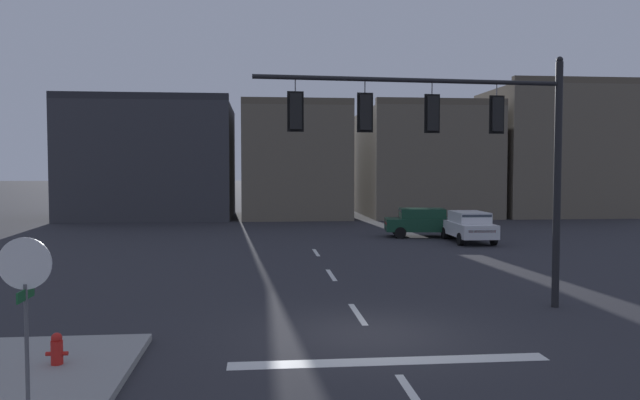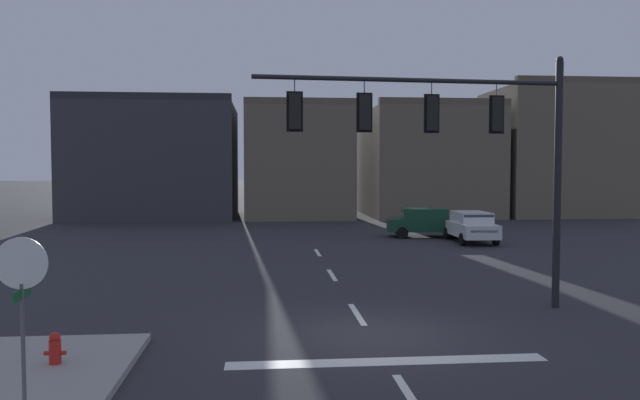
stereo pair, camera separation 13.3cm
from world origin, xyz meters
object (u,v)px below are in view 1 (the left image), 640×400
(fire_hydrant, at_px, (57,355))
(car_lot_middle, at_px, (468,226))
(signal_mast_near_side, at_px, (457,133))
(car_lot_nearside, at_px, (424,222))
(stop_sign, at_px, (25,284))

(fire_hydrant, bearing_deg, car_lot_middle, 52.73)
(signal_mast_near_side, distance_m, car_lot_middle, 16.64)
(signal_mast_near_side, bearing_deg, car_lot_middle, 69.52)
(signal_mast_near_side, height_order, car_lot_nearside, signal_mast_near_side)
(stop_sign, bearing_deg, car_lot_middle, 56.93)
(stop_sign, relative_size, fire_hydrant, 3.77)
(car_lot_middle, xyz_separation_m, fire_hydrant, (-14.68, -19.29, -0.53))
(car_lot_middle, bearing_deg, car_lot_nearside, 122.32)
(signal_mast_near_side, height_order, stop_sign, signal_mast_near_side)
(stop_sign, bearing_deg, fire_hydrant, 99.27)
(signal_mast_near_side, bearing_deg, stop_sign, -141.89)
(fire_hydrant, bearing_deg, signal_mast_near_side, 24.63)
(signal_mast_near_side, relative_size, fire_hydrant, 11.20)
(fire_hydrant, bearing_deg, car_lot_nearside, 59.32)
(stop_sign, distance_m, fire_hydrant, 3.20)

